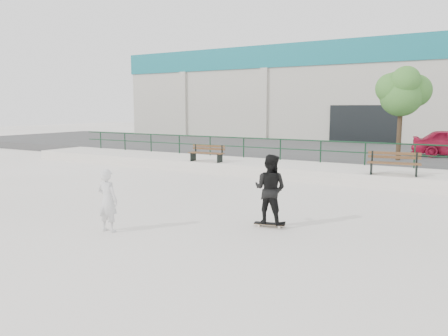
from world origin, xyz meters
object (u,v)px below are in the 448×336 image
Objects in this scene: skateboard at (270,224)px; standing_skater at (270,189)px; bench_right at (394,164)px; tree at (402,91)px; seated_skater at (108,201)px; bench_left at (207,153)px.

standing_skater is at bearing 0.00° from skateboard.
tree is at bearing 88.21° from bench_right.
skateboard is 0.46× the size of standing_skater.
tree is 2.86× the size of seated_skater.
skateboard is (6.49, -7.29, -0.82)m from bench_left.
tree is 12.76m from standing_skater.
seated_skater is at bearing -75.28° from bench_left.
tree is (7.72, 5.10, 2.92)m from bench_left.
bench_left is 8.28m from bench_right.
bench_left is 9.79m from skateboard.
seated_skater is (-4.46, -14.75, -3.03)m from tree.
tree reaches higher than bench_right.
seated_skater reaches higher than bench_right.
bench_right is 7.52m from standing_skater.
bench_right is at bearing -3.79° from bench_left.
bench_right is at bearing -83.68° from tree.
skateboard is (-1.79, -7.31, -0.86)m from bench_right.
standing_skater reaches higher than bench_left.
bench_right is 2.41× the size of skateboard.
bench_right reaches higher than skateboard.
seated_skater is (3.26, -9.65, -0.12)m from bench_left.
bench_left reaches higher than skateboard.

